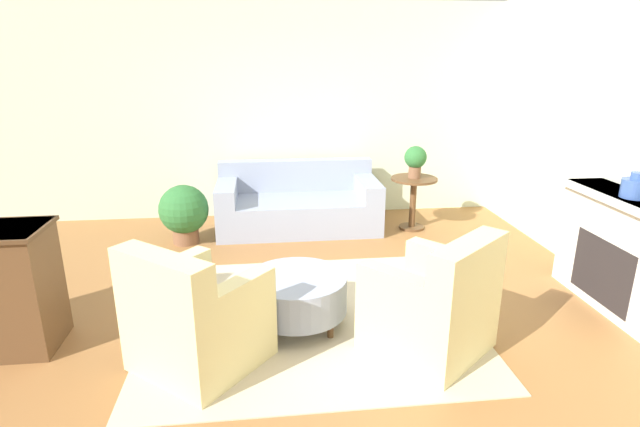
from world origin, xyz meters
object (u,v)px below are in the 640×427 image
(armchair_left, at_px, (194,321))
(ottoman_table, at_px, (297,293))
(side_table, at_px, (413,194))
(couch, at_px, (298,205))
(vase_mantel_near, at_px, (635,188))
(potted_plant_on_side_table, at_px, (415,159))
(potted_plant_floor, at_px, (184,211))
(armchair_right, at_px, (435,307))

(armchair_left, xyz_separation_m, ottoman_table, (0.75, 0.50, -0.08))
(ottoman_table, relative_size, side_table, 1.23)
(couch, bearing_deg, vase_mantel_near, -43.93)
(potted_plant_on_side_table, bearing_deg, ottoman_table, -126.34)
(armchair_left, bearing_deg, side_table, 48.77)
(vase_mantel_near, distance_m, potted_plant_floor, 4.52)
(couch, bearing_deg, ottoman_table, -94.43)
(side_table, bearing_deg, ottoman_table, -126.34)
(armchair_left, bearing_deg, potted_plant_floor, 99.46)
(potted_plant_floor, bearing_deg, armchair_right, -49.59)
(vase_mantel_near, relative_size, potted_plant_floor, 0.30)
(armchair_right, height_order, side_table, armchair_right)
(couch, height_order, armchair_left, armchair_left)
(vase_mantel_near, height_order, potted_plant_floor, vase_mantel_near)
(potted_plant_on_side_table, height_order, potted_plant_floor, potted_plant_on_side_table)
(couch, height_order, armchair_right, armchair_right)
(ottoman_table, bearing_deg, couch, 85.57)
(armchair_left, distance_m, armchair_right, 1.73)
(side_table, bearing_deg, couch, 170.90)
(side_table, bearing_deg, armchair_left, -131.23)
(ottoman_table, distance_m, potted_plant_floor, 2.35)
(ottoman_table, relative_size, vase_mantel_near, 3.86)
(ottoman_table, bearing_deg, potted_plant_floor, 119.99)
(vase_mantel_near, height_order, potted_plant_on_side_table, vase_mantel_near)
(ottoman_table, bearing_deg, armchair_left, -146.36)
(ottoman_table, distance_m, potted_plant_on_side_table, 2.83)
(couch, bearing_deg, potted_plant_on_side_table, -9.10)
(armchair_right, bearing_deg, potted_plant_floor, 130.41)
(vase_mantel_near, bearing_deg, armchair_left, -172.59)
(couch, xyz_separation_m, armchair_right, (0.79, -2.95, 0.07))
(couch, relative_size, armchair_left, 1.85)
(couch, xyz_separation_m, ottoman_table, (-0.19, -2.45, -0.01))
(armchair_left, relative_size, vase_mantel_near, 5.12)
(potted_plant_floor, bearing_deg, side_table, 3.85)
(armchair_left, xyz_separation_m, vase_mantel_near, (3.53, 0.46, 0.73))
(armchair_right, distance_m, potted_plant_on_side_table, 2.85)
(side_table, distance_m, vase_mantel_near, 2.61)
(couch, xyz_separation_m, side_table, (1.44, -0.23, 0.17))
(armchair_right, height_order, vase_mantel_near, vase_mantel_near)
(armchair_right, xyz_separation_m, ottoman_table, (-0.98, 0.50, -0.08))
(armchair_left, distance_m, ottoman_table, 0.91)
(potted_plant_on_side_table, xyz_separation_m, potted_plant_floor, (-2.81, -0.19, -0.51))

